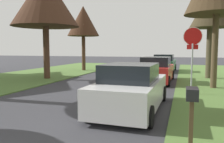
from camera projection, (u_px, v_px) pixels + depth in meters
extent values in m
cylinder|color=#9EA0A5|center=(192.00, 69.00, 10.25)|extent=(0.07, 0.22, 2.25)
cylinder|color=white|center=(193.00, 36.00, 10.21)|extent=(0.81, 0.08, 0.80)
cylinder|color=red|center=(193.00, 36.00, 10.21)|extent=(0.76, 0.09, 0.76)
cube|color=red|center=(192.00, 47.00, 10.22)|extent=(0.48, 0.05, 0.20)
cylinder|color=#4D3E29|center=(215.00, 52.00, 11.84)|extent=(0.31, 0.31, 3.76)
cylinder|color=#4D3E29|center=(218.00, 1.00, 11.10)|extent=(1.17, 0.15, 1.16)
cylinder|color=#4D3E29|center=(212.00, 5.00, 12.28)|extent=(1.45, 0.48, 1.27)
cylinder|color=#463F2B|center=(210.00, 53.00, 15.91)|extent=(0.46, 0.46, 3.46)
cone|color=#382F1E|center=(211.00, 8.00, 15.61)|extent=(2.82, 2.82, 2.66)
cylinder|color=#463F2B|center=(204.00, 19.00, 15.21)|extent=(1.50, 1.16, 1.22)
cylinder|color=#463F2B|center=(208.00, 19.00, 15.48)|extent=(0.83, 0.69, 1.24)
cylinder|color=#523627|center=(46.00, 53.00, 15.74)|extent=(0.42, 0.42, 3.52)
cone|color=#42281B|center=(45.00, 0.00, 15.40)|extent=(4.50, 4.50, 3.56)
cylinder|color=#523627|center=(39.00, 16.00, 15.08)|extent=(1.21, 0.60, 1.42)
cylinder|color=#523627|center=(46.00, 18.00, 15.95)|extent=(1.02, 0.70, 1.42)
cylinder|color=#503424|center=(84.00, 53.00, 21.90)|extent=(0.34, 0.34, 3.24)
cone|color=#402719|center=(83.00, 21.00, 21.61)|extent=(3.00, 3.00, 2.78)
cylinder|color=#503424|center=(84.00, 30.00, 22.19)|extent=(1.09, 0.56, 1.29)
cylinder|color=#503424|center=(88.00, 30.00, 21.28)|extent=(0.68, 1.39, 1.11)
cube|color=white|center=(132.00, 92.00, 7.79)|extent=(1.93, 4.44, 0.85)
cube|color=black|center=(130.00, 72.00, 7.52)|extent=(1.65, 2.06, 0.56)
cylinder|color=black|center=(121.00, 91.00, 9.65)|extent=(0.21, 0.60, 0.60)
cylinder|color=black|center=(163.00, 94.00, 9.10)|extent=(0.21, 0.60, 0.60)
cylinder|color=black|center=(88.00, 111.00, 6.54)|extent=(0.21, 0.60, 0.60)
cylinder|color=black|center=(149.00, 117.00, 5.99)|extent=(0.21, 0.60, 0.60)
cube|color=red|center=(156.00, 73.00, 14.44)|extent=(1.93, 4.44, 0.85)
cube|color=black|center=(156.00, 61.00, 14.16)|extent=(1.65, 2.06, 0.56)
cylinder|color=black|center=(147.00, 74.00, 16.30)|extent=(0.21, 0.60, 0.60)
cylinder|color=black|center=(172.00, 75.00, 15.75)|extent=(0.21, 0.60, 0.60)
cylinder|color=black|center=(137.00, 80.00, 13.18)|extent=(0.21, 0.60, 0.60)
cylinder|color=black|center=(168.00, 81.00, 12.63)|extent=(0.21, 0.60, 0.60)
cube|color=#28663D|center=(164.00, 65.00, 21.16)|extent=(1.93, 4.44, 0.85)
cube|color=black|center=(164.00, 58.00, 20.88)|extent=(1.65, 2.06, 0.56)
cylinder|color=black|center=(157.00, 67.00, 23.02)|extent=(0.21, 0.60, 0.60)
cylinder|color=black|center=(175.00, 67.00, 22.47)|extent=(0.21, 0.60, 0.60)
cylinder|color=black|center=(152.00, 69.00, 19.90)|extent=(0.21, 0.60, 0.60)
cylinder|color=black|center=(173.00, 70.00, 19.35)|extent=(0.21, 0.60, 0.60)
cube|color=brown|center=(191.00, 126.00, 4.41)|extent=(0.08, 0.08, 1.05)
cube|color=black|center=(192.00, 94.00, 4.35)|extent=(0.22, 0.44, 0.22)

